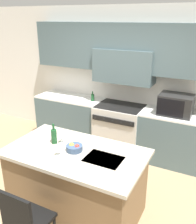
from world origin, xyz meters
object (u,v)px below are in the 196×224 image
wine_glass_far (61,135)px  oil_bottle_on_counter (93,97)px  wine_bottle (54,136)px  wine_glass_near (58,147)px  microwave (176,105)px  range_stove (119,128)px  island_chair (25,220)px  fruit_bowl (74,148)px

wine_glass_far → oil_bottle_on_counter: bearing=105.0°
wine_bottle → wine_glass_near: 0.33m
microwave → wine_bottle: 2.16m
microwave → range_stove: bearing=-178.9°
range_stove → island_chair: size_ratio=1.03×
wine_glass_far → wine_bottle: bearing=-143.7°
wine_bottle → fruit_bowl: bearing=-7.3°
wine_glass_far → oil_bottle_on_counter: size_ratio=0.89×
range_stove → oil_bottle_on_counter: 0.80m
wine_glass_near → island_chair: bearing=-87.5°
range_stove → microwave: (1.00, 0.02, 0.64)m
fruit_bowl → wine_glass_far: bearing=158.9°
wine_glass_near → wine_glass_far: (-0.15, 0.29, 0.00)m
microwave → oil_bottle_on_counter: bearing=-179.9°
microwave → island_chair: size_ratio=0.61×
microwave → fruit_bowl: microwave is taller
wine_glass_near → fruit_bowl: 0.23m
island_chair → wine_bottle: size_ratio=3.25×
island_chair → wine_glass_far: wine_glass_far is taller
island_chair → wine_glass_far: bearing=100.9°
microwave → wine_glass_far: microwave is taller
wine_bottle → oil_bottle_on_counter: bearing=102.2°
range_stove → fruit_bowl: size_ratio=4.44×
wine_bottle → wine_glass_far: size_ratio=1.58×
fruit_bowl → wine_bottle: bearing=172.7°
wine_glass_far → oil_bottle_on_counter: (-0.46, 1.73, -0.04)m
microwave → oil_bottle_on_counter: microwave is taller
oil_bottle_on_counter → fruit_bowl: bearing=-68.3°
range_stove → fruit_bowl: (0.13, -1.81, 0.50)m
range_stove → island_chair: (0.05, -2.67, 0.05)m
wine_bottle → fruit_bowl: (0.34, -0.04, -0.06)m
island_chair → fruit_bowl: 0.97m
microwave → wine_glass_far: size_ratio=3.16×
wine_glass_near → fruit_bowl: (0.11, 0.19, -0.08)m
range_stove → wine_glass_far: (-0.13, -1.71, 0.58)m
wine_glass_far → island_chair: bearing=-79.1°
microwave → wine_glass_far: (-1.13, -1.73, -0.06)m
range_stove → microwave: bearing=1.1°
range_stove → wine_glass_near: 2.08m
oil_bottle_on_counter → wine_glass_far: bearing=-75.0°
wine_glass_near → wine_glass_far: same height
island_chair → wine_bottle: wine_bottle is taller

